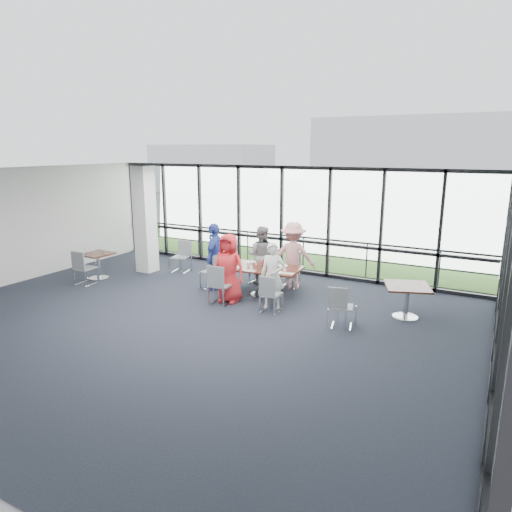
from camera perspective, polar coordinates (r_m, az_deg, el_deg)
The scene contains 43 objects.
floor at distance 10.10m, azimuth -9.31°, elevation -8.38°, with size 12.00×10.00×0.02m, color #1E202D.
ceiling at distance 9.41m, azimuth -10.05°, elevation 10.10°, with size 12.00×10.00×0.04m, color silver.
wall_left at distance 14.10m, azimuth -29.28°, elevation 3.07°, with size 0.10×10.00×3.20m, color silver.
curtain_wall_back at distance 13.83m, azimuth 3.21°, elevation 4.59°, with size 12.00×0.10×3.20m, color white.
curtain_wall_right at distance 7.66m, azimuth 28.60°, elevation -4.25°, with size 0.10×10.00×3.20m, color white.
exit_door at distance 11.42m, azimuth 28.49°, elevation -1.72°, with size 0.12×1.60×2.10m, color black.
structural_column at distance 14.18m, azimuth -13.69°, elevation 4.44°, with size 0.50×0.50×3.20m, color white.
apron at distance 18.69m, azimuth 9.74°, elevation 1.66°, with size 80.00×70.00×0.02m, color gray.
grass_strip at distance 16.84m, azimuth 7.53°, elevation 0.57°, with size 80.00×5.00×0.01m, color #294E1E.
hangar_main at distance 39.41m, azimuth 26.37°, elevation 10.96°, with size 24.00×10.00×6.00m, color silver.
hangar_aux at distance 42.68m, azimuth -5.55°, elevation 10.99°, with size 10.00×6.00×4.00m, color silver.
guard_rail at distance 14.57m, azimuth 4.17°, elevation 0.62°, with size 0.06×0.06×12.00m, color #2D2D33.
main_table at distance 11.64m, azimuth 0.71°, elevation -1.95°, with size 2.07×1.26×0.75m.
side_table_left at distance 13.92m, azimuth -19.21°, elevation -0.20°, with size 0.84×0.84×0.75m.
side_table_right at distance 10.63m, azimuth 18.38°, elevation -4.06°, with size 1.19×1.19×0.75m.
diner_near_left at distance 11.12m, azimuth -3.42°, elevation -1.52°, with size 0.83×0.54×1.70m, color red.
diner_near_right at distance 10.69m, azimuth 2.09°, elevation -2.46°, with size 0.58×0.42×1.58m, color silver.
diner_far_left at distance 12.57m, azimuth 0.66°, elevation 0.08°, with size 0.79×0.49×1.63m, color gray.
diner_far_right at distance 12.20m, azimuth 4.66°, elevation 0.04°, with size 1.17×0.60×1.81m, color #D98D8E.
diner_end at distance 12.22m, azimuth -5.15°, elevation -0.01°, with size 1.04×0.57×1.78m, color #354AAA.
chair_main_nl at distance 11.06m, azimuth -4.36°, elevation -3.62°, with size 0.47×0.47×0.96m, color gray, non-canonical shape.
chair_main_nr at distance 10.51m, azimuth 1.90°, elevation -4.79°, with size 0.42×0.42×0.86m, color gray, non-canonical shape.
chair_main_fl at distance 12.71m, azimuth 0.25°, elevation -1.49°, with size 0.44×0.44×0.90m, color gray, non-canonical shape.
chair_main_fr at distance 12.36m, azimuth 4.24°, elevation -1.86°, with size 0.46×0.46×0.93m, color gray, non-canonical shape.
chair_main_end at distance 12.27m, azimuth -5.59°, elevation -2.00°, with size 0.46×0.46×0.93m, color gray, non-canonical shape.
chair_spare_la at distance 13.44m, azimuth -20.56°, elevation -1.42°, with size 0.46×0.46×0.95m, color gray, non-canonical shape.
chair_spare_lb at distance 14.05m, azimuth -9.46°, elevation -0.15°, with size 0.45×0.45×0.93m, color gray, non-canonical shape.
chair_spare_r at distance 9.80m, azimuth 10.73°, elevation -6.29°, with size 0.44×0.44×0.89m, color gray, non-canonical shape.
plate_nl at distance 11.55m, azimuth -2.49°, elevation -1.43°, with size 0.25×0.25×0.01m, color white.
plate_nr at distance 11.08m, azimuth 2.75°, elevation -2.07°, with size 0.26×0.26×0.01m, color white.
plate_fl at distance 12.11m, azimuth -0.65°, elevation -0.72°, with size 0.25×0.25×0.01m, color white.
plate_fr at distance 11.72m, azimuth 3.41°, elevation -1.22°, with size 0.26×0.26×0.01m, color white.
plate_end at distance 11.98m, azimuth -2.67°, elevation -0.90°, with size 0.26×0.26×0.01m, color white.
tumbler_a at distance 11.49m, azimuth -0.94°, elevation -1.18°, with size 0.07×0.07×0.14m, color white.
tumbler_b at distance 11.35m, azimuth 1.76°, elevation -1.39°, with size 0.07×0.07×0.13m, color white.
tumbler_c at distance 11.82m, azimuth 1.36°, elevation -0.75°, with size 0.07×0.07×0.14m, color white.
tumbler_d at distance 11.73m, azimuth -2.68°, elevation -0.90°, with size 0.07×0.07×0.14m, color white.
menu_a at distance 11.24m, azimuth -0.75°, elevation -1.86°, with size 0.28×0.20×0.00m, color beige.
menu_b at distance 11.04m, azimuth 4.02°, elevation -2.18°, with size 0.29×0.20×0.00m, color beige.
menu_c at distance 11.89m, azimuth 2.23°, elevation -1.03°, with size 0.32×0.22×0.00m, color beige.
condiment_caddy at distance 11.62m, azimuth 1.05°, elevation -1.27°, with size 0.10×0.07×0.04m, color black.
ketchup_bottle at distance 11.61m, azimuth 0.96°, elevation -0.92°, with size 0.06×0.06×0.18m, color #AF0007.
green_bottle at distance 11.59m, azimuth 1.36°, elevation -0.90°, with size 0.05×0.05×0.20m, color #236730.
Camera 1 is at (5.84, -7.36, 3.70)m, focal length 32.00 mm.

